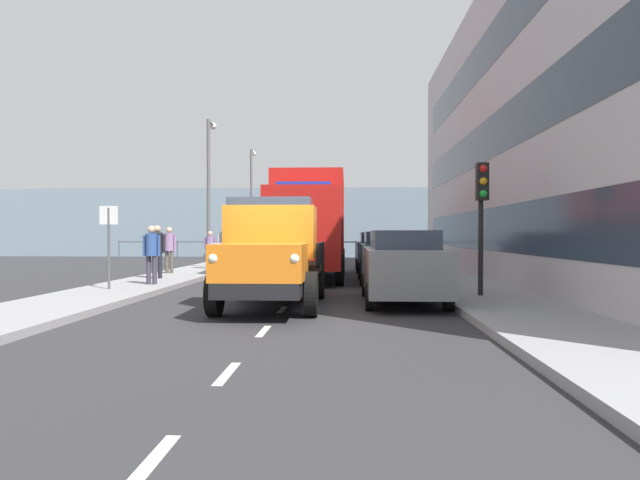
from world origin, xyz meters
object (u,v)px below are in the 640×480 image
(pedestrian_strolling, at_px, (152,250))
(pedestrian_by_lamp, at_px, (169,246))
(traffic_light_near, at_px, (482,199))
(car_silver_oppositeside_0, at_px, (244,253))
(car_white_oppositeside_1, at_px, (267,249))
(street_sign, at_px, (109,232))
(car_navy_kerbside_2, at_px, (377,251))
(car_red_oppositeside_2, at_px, (281,246))
(lorry_cargo_red, at_px, (309,222))
(lamp_post_promenade, at_px, (209,180))
(car_grey_kerbside_near, at_px, (402,265))
(car_teal_kerbside_1, at_px, (386,256))
(pedestrian_in_dark_coat, at_px, (210,247))
(truck_vintage_orange, at_px, (271,255))
(pedestrian_near_railing, at_px, (157,247))
(lamp_post_far, at_px, (252,194))
(pedestrian_with_bag, at_px, (223,243))

(pedestrian_strolling, height_order, pedestrian_by_lamp, pedestrian_by_lamp)
(traffic_light_near, bearing_deg, car_silver_oppositeside_0, -50.26)
(car_white_oppositeside_1, distance_m, street_sign, 14.29)
(car_navy_kerbside_2, bearing_deg, car_red_oppositeside_2, -63.52)
(lorry_cargo_red, distance_m, traffic_light_near, 8.40)
(lamp_post_promenade, bearing_deg, car_grey_kerbside_near, 121.81)
(traffic_light_near, bearing_deg, car_teal_kerbside_1, -70.48)
(car_silver_oppositeside_0, distance_m, car_red_oppositeside_2, 12.98)
(pedestrian_in_dark_coat, bearing_deg, car_red_oppositeside_2, -98.87)
(pedestrian_strolling, bearing_deg, lamp_post_promenade, -86.83)
(car_red_oppositeside_2, height_order, traffic_light_near, traffic_light_near)
(truck_vintage_orange, distance_m, pedestrian_near_railing, 7.91)
(lorry_cargo_red, xyz_separation_m, car_white_oppositeside_1, (2.74, -8.32, -1.18))
(pedestrian_by_lamp, height_order, pedestrian_in_dark_coat, pedestrian_by_lamp)
(lorry_cargo_red, bearing_deg, pedestrian_by_lamp, -5.08)
(pedestrian_by_lamp, xyz_separation_m, traffic_light_near, (-10.01, 7.48, 1.28))
(car_navy_kerbside_2, relative_size, car_red_oppositeside_2, 0.86)
(car_white_oppositeside_1, relative_size, lamp_post_promenade, 0.62)
(car_grey_kerbside_near, bearing_deg, lorry_cargo_red, -69.79)
(pedestrian_near_railing, bearing_deg, street_sign, 88.81)
(car_white_oppositeside_1, relative_size, pedestrian_near_railing, 2.34)
(car_red_oppositeside_2, bearing_deg, car_silver_oppositeside_0, 90.00)
(lorry_cargo_red, bearing_deg, car_navy_kerbside_2, -124.43)
(pedestrian_in_dark_coat, bearing_deg, street_sign, 86.61)
(car_grey_kerbside_near, xyz_separation_m, street_sign, (7.76, -1.57, 0.79))
(lorry_cargo_red, height_order, traffic_light_near, lorry_cargo_red)
(car_teal_kerbside_1, relative_size, car_silver_oppositeside_0, 1.03)
(car_white_oppositeside_1, bearing_deg, lamp_post_promenade, 57.10)
(pedestrian_in_dark_coat, bearing_deg, car_grey_kerbside_near, 123.83)
(pedestrian_strolling, bearing_deg, car_navy_kerbside_2, -130.89)
(car_teal_kerbside_1, relative_size, pedestrian_in_dark_coat, 2.65)
(lorry_cargo_red, distance_m, car_silver_oppositeside_0, 3.52)
(lorry_cargo_red, xyz_separation_m, car_navy_kerbside_2, (-2.70, -3.93, -1.18))
(lamp_post_promenade, xyz_separation_m, lamp_post_far, (-0.11, -10.97, 0.14))
(pedestrian_strolling, relative_size, pedestrian_with_bag, 0.97)
(car_red_oppositeside_2, distance_m, traffic_light_near, 23.11)
(pedestrian_by_lamp, height_order, street_sign, street_sign)
(car_teal_kerbside_1, height_order, pedestrian_strolling, pedestrian_strolling)
(car_white_oppositeside_1, bearing_deg, car_navy_kerbside_2, 141.09)
(car_navy_kerbside_2, height_order, pedestrian_strolling, pedestrian_strolling)
(pedestrian_with_bag, distance_m, street_sign, 11.54)
(car_teal_kerbside_1, height_order, lamp_post_far, lamp_post_far)
(lamp_post_promenade, bearing_deg, car_red_oppositeside_2, -102.41)
(car_white_oppositeside_1, relative_size, traffic_light_near, 1.30)
(pedestrian_in_dark_coat, xyz_separation_m, traffic_light_near, (-9.15, 10.45, 1.37))
(car_silver_oppositeside_0, xyz_separation_m, lamp_post_promenade, (2.18, -3.09, 3.25))
(pedestrian_by_lamp, bearing_deg, car_red_oppositeside_2, -100.39)
(truck_vintage_orange, xyz_separation_m, car_red_oppositeside_2, (2.46, -23.24, -0.28))
(traffic_light_near, bearing_deg, pedestrian_by_lamp, -36.76)
(pedestrian_in_dark_coat, height_order, traffic_light_near, traffic_light_near)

